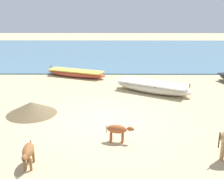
# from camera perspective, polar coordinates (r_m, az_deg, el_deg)

# --- Properties ---
(ground) EXTENTS (80.00, 80.00, 0.00)m
(ground) POSITION_cam_1_polar(r_m,az_deg,el_deg) (10.95, -1.87, -6.42)
(ground) COLOR tan
(sea_water) EXTENTS (60.00, 20.00, 0.08)m
(sea_water) POSITION_cam_1_polar(r_m,az_deg,el_deg) (28.18, -0.47, 7.92)
(sea_water) COLOR slate
(sea_water) RESTS_ON ground
(fishing_boat_0) EXTENTS (4.19, 3.07, 0.76)m
(fishing_boat_0) POSITION_cam_1_polar(r_m,az_deg,el_deg) (14.53, 8.52, 0.50)
(fishing_boat_0) COLOR beige
(fishing_boat_0) RESTS_ON ground
(fishing_boat_1) EXTENTS (4.20, 2.36, 0.65)m
(fishing_boat_1) POSITION_cam_1_polar(r_m,az_deg,el_deg) (17.89, -7.52, 3.40)
(fishing_boat_1) COLOR #B74733
(fishing_boat_1) RESTS_ON ground
(calf_near_rust) EXTENTS (0.93, 0.39, 0.61)m
(calf_near_rust) POSITION_cam_1_polar(r_m,az_deg,el_deg) (9.08, 1.23, -8.43)
(calf_near_rust) COLOR #9E4C28
(calf_near_rust) RESTS_ON ground
(calf_far_brown) EXTENTS (0.38, 1.03, 0.67)m
(calf_far_brown) POSITION_cam_1_polar(r_m,az_deg,el_deg) (8.06, -17.15, -12.33)
(calf_far_brown) COLOR brown
(calf_far_brown) RESTS_ON ground
(debris_pile_0) EXTENTS (2.89, 2.89, 0.53)m
(debris_pile_0) POSITION_cam_1_polar(r_m,az_deg,el_deg) (11.98, -16.49, -3.73)
(debris_pile_0) COLOR brown
(debris_pile_0) RESTS_ON ground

